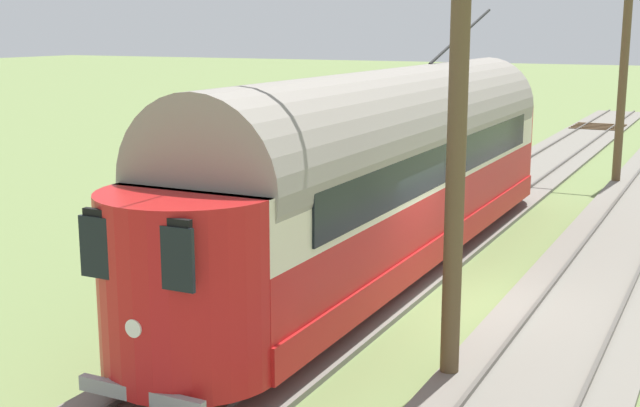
# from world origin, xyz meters

# --- Properties ---
(ground_plane) EXTENTS (220.00, 220.00, 0.00)m
(ground_plane) POSITION_xyz_m (0.00, 0.00, 0.00)
(ground_plane) COLOR olive
(track_streetcar_siding) EXTENTS (2.80, 80.00, 0.18)m
(track_streetcar_siding) POSITION_xyz_m (-2.11, -0.31, 0.05)
(track_streetcar_siding) COLOR slate
(track_streetcar_siding) RESTS_ON ground
(track_adjacent_siding) EXTENTS (2.80, 80.00, 0.18)m
(track_adjacent_siding) POSITION_xyz_m (2.11, -0.31, 0.05)
(track_adjacent_siding) COLOR slate
(track_adjacent_siding) RESTS_ON ground
(vintage_streetcar) EXTENTS (2.65, 17.46, 5.47)m
(vintage_streetcar) POSITION_xyz_m (2.11, -1.78, 2.26)
(vintage_streetcar) COLOR red
(vintage_streetcar) RESTS_ON ground
(catenary_pole_foreground) EXTENTS (3.21, 0.28, 7.25)m
(catenary_pole_foreground) POSITION_xyz_m (-0.78, -14.65, 3.81)
(catenary_pole_foreground) COLOR brown
(catenary_pole_foreground) RESTS_ON ground
(catenary_pole_mid_near) EXTENTS (3.21, 0.28, 7.25)m
(catenary_pole_mid_near) POSITION_xyz_m (-0.78, 3.36, 3.81)
(catenary_pole_mid_near) COLOR brown
(catenary_pole_mid_near) RESTS_ON ground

